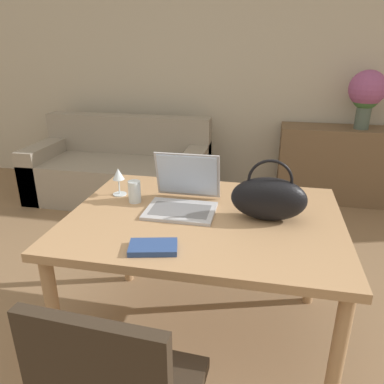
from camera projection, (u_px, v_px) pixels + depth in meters
wall_back at (242, 62)px, 3.90m from camera, size 10.00×0.06×2.70m
dining_table at (204, 230)px, 1.86m from camera, size 1.33×1.00×0.75m
couch at (121, 171)px, 3.94m from camera, size 1.81×0.85×0.82m
sideboard at (346, 165)px, 3.81m from camera, size 1.35×0.40×0.76m
laptop at (184, 194)px, 1.91m from camera, size 0.34×0.34×0.26m
drinking_glass at (135, 192)px, 1.97m from camera, size 0.07×0.07×0.12m
wine_glass at (118, 176)px, 2.05m from camera, size 0.08×0.08×0.15m
handbag at (269, 198)px, 1.76m from camera, size 0.36×0.16×0.30m
flower_vase at (367, 93)px, 3.50m from camera, size 0.34×0.34×0.55m
book at (153, 247)px, 1.53m from camera, size 0.22×0.16×0.02m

